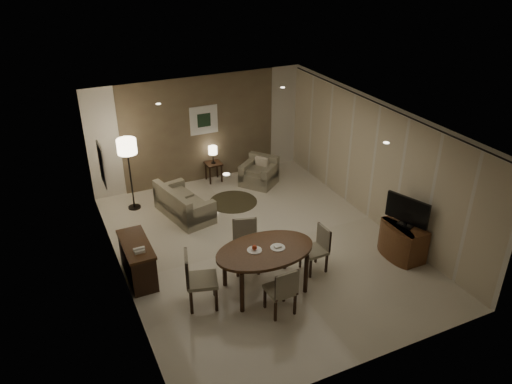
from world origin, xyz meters
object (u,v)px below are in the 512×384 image
chair_left (202,280)px  sofa (184,201)px  tv_cabinet (403,240)px  chair_near (280,289)px  side_table (214,172)px  dining_table (265,269)px  console_desk (138,261)px  chair_far (246,248)px  armchair (259,172)px  floor_lamp (130,175)px  chair_right (314,250)px

chair_left → sofa: bearing=3.8°
tv_cabinet → sofa: sofa is taller
chair_near → side_table: size_ratio=1.84×
chair_near → side_table: (0.78, 5.18, -0.21)m
tv_cabinet → dining_table: size_ratio=0.50×
console_desk → side_table: size_ratio=2.39×
console_desk → chair_far: chair_far is taller
console_desk → chair_far: bearing=-17.9°
chair_far → armchair: chair_far is taller
armchair → floor_lamp: bearing=-130.4°
dining_table → chair_far: size_ratio=1.81×
console_desk → sofa: (1.48, 1.85, -0.02)m
console_desk → dining_table: 2.35m
console_desk → armchair: console_desk is taller
chair_left → dining_table: bearing=-76.9°
chair_left → sofa: size_ratio=0.70×
console_desk → chair_far: (1.91, -0.62, 0.12)m
chair_far → chair_left: chair_left is taller
chair_far → side_table: chair_far is taller
chair_near → chair_far: size_ratio=0.94×
dining_table → chair_right: 1.08m
armchair → chair_far: bearing=-67.3°
dining_table → tv_cabinet: bearing=-4.3°
tv_cabinet → floor_lamp: 6.08m
chair_near → floor_lamp: 4.85m
dining_table → armchair: size_ratio=2.25×
tv_cabinet → dining_table: dining_table is taller
chair_far → armchair: 3.65m
console_desk → floor_lamp: size_ratio=0.70×
console_desk → armchair: bearing=34.9°
chair_right → dining_table: bearing=-86.1°
sofa → armchair: same height
console_desk → tv_cabinet: size_ratio=1.33×
dining_table → chair_left: bearing=177.1°
chair_right → armchair: chair_right is taller
tv_cabinet → chair_right: size_ratio=1.02×
side_table → console_desk: bearing=-129.9°
tv_cabinet → chair_right: bearing=169.7°
side_table → floor_lamp: floor_lamp is taller
tv_cabinet → chair_far: (-2.98, 0.88, 0.14)m
chair_right → sofa: (-1.56, 3.02, -0.09)m
console_desk → tv_cabinet: bearing=-17.1°
chair_near → side_table: bearing=-100.3°
chair_far → side_table: (0.81, 3.87, -0.24)m
armchair → side_table: bearing=-163.6°
armchair → console_desk: bearing=-93.3°
side_table → floor_lamp: (-2.20, -0.56, 0.60)m
dining_table → chair_left: chair_left is taller
chair_near → chair_right: 1.35m
dining_table → chair_near: size_ratio=1.93×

